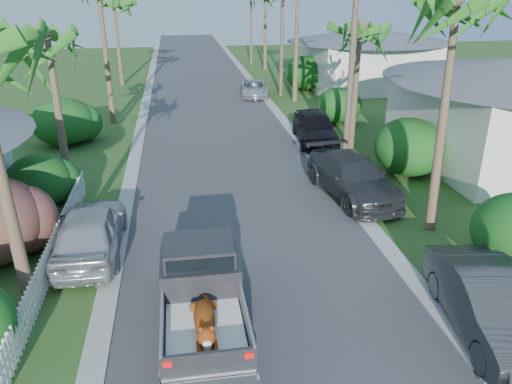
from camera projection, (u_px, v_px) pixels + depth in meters
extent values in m
plane|color=#395A21|center=(288.00, 367.00, 11.11)|extent=(120.00, 120.00, 0.00)
cube|color=#38383A|center=(209.00, 108.00, 33.84)|extent=(8.00, 100.00, 0.02)
cube|color=#A5A39E|center=(144.00, 110.00, 33.21)|extent=(0.60, 100.00, 0.06)
cube|color=#A5A39E|center=(271.00, 105.00, 34.46)|extent=(0.60, 100.00, 0.06)
cylinder|color=black|center=(167.00, 373.00, 10.42)|extent=(0.28, 0.76, 0.76)
cylinder|color=black|center=(248.00, 363.00, 10.67)|extent=(0.28, 0.76, 0.76)
cylinder|color=black|center=(168.00, 286.00, 13.38)|extent=(0.28, 0.76, 0.76)
cylinder|color=black|center=(231.00, 281.00, 13.62)|extent=(0.28, 0.76, 0.76)
cube|color=gray|center=(206.00, 339.00, 11.04)|extent=(1.90, 2.40, 0.24)
cube|color=gray|center=(162.00, 329.00, 10.76)|extent=(0.06, 2.40, 0.55)
cube|color=gray|center=(247.00, 321.00, 11.03)|extent=(0.06, 2.40, 0.55)
cube|color=black|center=(209.00, 363.00, 9.84)|extent=(1.92, 0.08, 0.52)
cube|color=red|center=(167.00, 364.00, 9.63)|extent=(0.18, 0.05, 0.14)
cube|color=red|center=(249.00, 355.00, 9.86)|extent=(0.18, 0.05, 0.14)
cube|color=black|center=(200.00, 277.00, 12.55)|extent=(1.94, 1.65, 1.10)
cube|color=black|center=(199.00, 252.00, 12.27)|extent=(1.70, 1.35, 0.55)
cube|color=black|center=(200.00, 267.00, 11.67)|extent=(1.60, 0.05, 0.45)
cube|color=black|center=(198.00, 257.00, 13.75)|extent=(1.94, 1.20, 0.80)
cube|color=white|center=(205.00, 331.00, 10.96)|extent=(1.70, 2.10, 0.16)
ellipsoid|color=#DA5512|center=(204.00, 317.00, 10.94)|extent=(0.48, 1.25, 0.43)
sphere|color=#DA5512|center=(207.00, 337.00, 10.22)|extent=(0.40, 0.40, 0.40)
ellipsoid|color=white|center=(205.00, 321.00, 10.98)|extent=(0.32, 0.86, 0.18)
imported|color=#292C2E|center=(490.00, 305.00, 11.90)|extent=(2.30, 4.95, 1.57)
imported|color=#292C2E|center=(353.00, 178.00, 19.65)|extent=(2.92, 5.65, 1.57)
imported|color=black|center=(315.00, 127.00, 26.30)|extent=(2.40, 5.04, 1.66)
imported|color=#B8BABF|center=(254.00, 89.00, 36.91)|extent=(2.29, 4.32, 1.16)
imported|color=#B7BBBE|center=(90.00, 231.00, 15.41)|extent=(1.93, 4.77, 1.62)
cone|color=brown|center=(4.00, 188.00, 11.58)|extent=(0.36, 0.71, 7.01)
cone|color=brown|center=(58.00, 113.00, 19.83)|extent=(0.36, 0.61, 6.21)
cone|color=brown|center=(106.00, 55.00, 28.69)|extent=(0.36, 0.36, 8.00)
cone|color=brown|center=(118.00, 45.00, 39.82)|extent=(0.36, 0.75, 6.51)
cone|color=brown|center=(443.00, 122.00, 16.02)|extent=(0.36, 0.73, 7.51)
cone|color=brown|center=(355.00, 90.00, 24.54)|extent=(0.36, 0.54, 6.01)
cone|color=brown|center=(296.00, 42.00, 34.05)|extent=(0.36, 0.36, 8.20)
cone|color=brown|center=(265.00, 33.00, 47.10)|extent=(0.36, 0.63, 6.81)
ellipsoid|color=#164D19|center=(39.00, 181.00, 18.75)|extent=(2.40, 2.64, 2.00)
ellipsoid|color=#164D19|center=(63.00, 122.00, 25.86)|extent=(3.20, 3.52, 2.40)
ellipsoid|color=#164D19|center=(409.00, 147.00, 21.76)|extent=(3.00, 3.30, 2.50)
ellipsoid|color=#164D19|center=(339.00, 105.00, 29.97)|extent=(2.60, 2.86, 2.10)
ellipsoid|color=#164D19|center=(306.00, 73.00, 39.04)|extent=(3.20, 3.52, 2.60)
cube|color=white|center=(55.00, 248.00, 15.05)|extent=(0.10, 11.00, 1.00)
cube|color=silver|center=(507.00, 122.00, 23.16)|extent=(8.00, 9.00, 3.80)
cube|color=silver|center=(367.00, 65.00, 39.57)|extent=(9.00, 8.00, 3.60)
cone|color=#595B60|center=(370.00, 35.00, 38.67)|extent=(6.48, 6.48, 1.00)
cylinder|color=brown|center=(351.00, 65.00, 21.99)|extent=(0.26, 0.26, 9.00)
cylinder|color=brown|center=(282.00, 33.00, 35.63)|extent=(0.26, 0.26, 9.00)
cylinder|color=brown|center=(251.00, 19.00, 49.27)|extent=(0.26, 0.26, 9.00)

